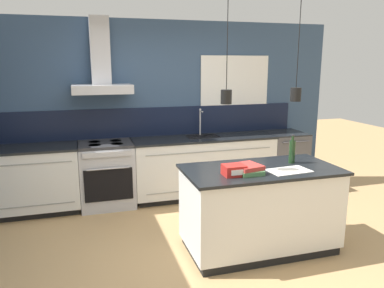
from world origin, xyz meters
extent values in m
plane|color=tan|center=(0.00, 0.00, 0.00)|extent=(16.00, 16.00, 0.00)
cube|color=#354C6B|center=(0.00, 2.03, 1.30)|extent=(5.60, 0.06, 2.60)
cube|color=black|center=(0.00, 1.99, 1.12)|extent=(4.42, 0.02, 0.43)
cube|color=white|center=(1.25, 1.99, 1.62)|extent=(1.12, 0.01, 0.96)
cube|color=black|center=(1.25, 1.99, 1.62)|extent=(1.04, 0.01, 0.88)
cube|color=#B5B5BA|center=(-0.79, 1.77, 1.64)|extent=(0.80, 0.46, 0.12)
cube|color=#B5B5BA|center=(-0.79, 1.86, 2.15)|extent=(0.26, 0.20, 0.90)
cylinder|color=black|center=(0.30, -0.04, 2.16)|extent=(0.01, 0.01, 0.87)
cylinder|color=black|center=(0.30, -0.04, 1.66)|extent=(0.11, 0.11, 0.14)
sphere|color=#F9D18C|center=(0.30, -0.04, 1.66)|extent=(0.06, 0.06, 0.06)
cylinder|color=black|center=(1.04, -0.10, 2.17)|extent=(0.01, 0.01, 0.86)
cylinder|color=black|center=(1.04, -0.10, 1.67)|extent=(0.11, 0.11, 0.14)
sphere|color=#F9D18C|center=(1.04, -0.10, 1.67)|extent=(0.06, 0.06, 0.06)
cube|color=black|center=(-1.76, 1.72, 0.04)|extent=(1.16, 0.56, 0.09)
cube|color=silver|center=(-1.76, 1.69, 0.48)|extent=(1.20, 0.62, 0.79)
cube|color=gray|center=(-1.76, 1.38, 0.76)|extent=(1.05, 0.01, 0.01)
cube|color=gray|center=(-1.76, 1.38, 0.21)|extent=(1.05, 0.01, 0.01)
cube|color=black|center=(-1.76, 1.69, 0.90)|extent=(1.22, 0.64, 0.03)
cube|color=black|center=(0.64, 1.72, 0.04)|extent=(2.05, 0.56, 0.09)
cube|color=silver|center=(0.64, 1.69, 0.48)|extent=(2.12, 0.62, 0.79)
cube|color=gray|center=(0.64, 1.38, 0.76)|extent=(1.86, 0.01, 0.01)
cube|color=gray|center=(0.64, 1.38, 0.21)|extent=(1.86, 0.01, 0.01)
cube|color=black|center=(0.64, 1.69, 0.90)|extent=(2.14, 0.64, 0.03)
cube|color=#262628|center=(0.64, 1.74, 0.91)|extent=(0.48, 0.34, 0.01)
cylinder|color=#B5B5BA|center=(0.64, 1.87, 1.10)|extent=(0.02, 0.02, 0.39)
sphere|color=#B5B5BA|center=(0.64, 1.87, 1.30)|extent=(0.03, 0.03, 0.03)
cylinder|color=#B5B5BA|center=(0.64, 1.81, 1.28)|extent=(0.02, 0.12, 0.02)
cube|color=#B5B5BA|center=(-0.79, 1.69, 0.43)|extent=(0.74, 0.62, 0.87)
cube|color=black|center=(-0.79, 1.37, 0.40)|extent=(0.63, 0.02, 0.44)
cylinder|color=#B5B5BA|center=(-0.79, 1.35, 0.63)|extent=(0.55, 0.02, 0.02)
cube|color=#B5B5BA|center=(-0.79, 1.37, 0.82)|extent=(0.63, 0.02, 0.07)
cube|color=#2D2D30|center=(-0.79, 1.69, 0.89)|extent=(0.74, 0.60, 0.04)
cylinder|color=black|center=(-0.94, 1.80, 0.91)|extent=(0.17, 0.17, 0.00)
cylinder|color=black|center=(-0.64, 1.80, 0.91)|extent=(0.17, 0.17, 0.00)
cylinder|color=black|center=(-0.94, 1.58, 0.91)|extent=(0.17, 0.17, 0.00)
cylinder|color=black|center=(-0.64, 1.58, 0.91)|extent=(0.17, 0.17, 0.00)
cube|color=#4C4C51|center=(2.00, 1.69, 0.45)|extent=(0.59, 0.62, 0.89)
cube|color=black|center=(2.00, 1.69, 0.90)|extent=(0.59, 0.62, 0.02)
cylinder|color=#4C4C51|center=(2.00, 1.36, 0.82)|extent=(0.45, 0.02, 0.02)
cube|color=black|center=(0.69, -0.08, 0.04)|extent=(1.52, 0.76, 0.09)
cube|color=silver|center=(0.69, -0.08, 0.48)|extent=(1.58, 0.79, 0.79)
cube|color=black|center=(0.69, -0.08, 0.90)|extent=(1.63, 0.84, 0.03)
cylinder|color=#193319|center=(1.11, 0.02, 1.03)|extent=(0.07, 0.07, 0.25)
cylinder|color=#193319|center=(1.11, 0.02, 1.19)|extent=(0.03, 0.03, 0.06)
cylinder|color=#262628|center=(1.11, 0.02, 1.22)|extent=(0.03, 0.03, 0.01)
cube|color=#4C7F4C|center=(0.48, -0.21, 0.93)|extent=(0.24, 0.29, 0.04)
cube|color=#B2332D|center=(0.48, -0.20, 0.97)|extent=(0.30, 0.30, 0.04)
cube|color=red|center=(0.32, -0.23, 0.96)|extent=(0.21, 0.17, 0.10)
cube|color=white|center=(0.32, -0.32, 0.96)|extent=(0.13, 0.01, 0.05)
cube|color=silver|center=(0.92, -0.26, 0.91)|extent=(0.45, 0.30, 0.01)
camera|label=1|loc=(-1.07, -3.49, 1.98)|focal=35.00mm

